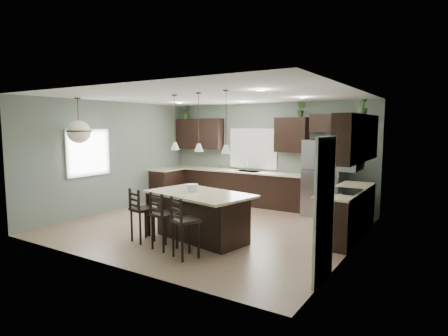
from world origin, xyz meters
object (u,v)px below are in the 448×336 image
at_px(kitchen_island, 199,217).
at_px(serving_dish, 192,188).
at_px(bar_stool_left, 143,215).
at_px(bar_stool_right, 186,227).
at_px(bar_stool_center, 164,221).
at_px(refrigerator, 324,178).
at_px(plant_back_left, 186,112).

relative_size(kitchen_island, serving_dish, 8.46).
xyz_separation_m(bar_stool_left, bar_stool_right, (1.23, -0.26, 0.01)).
relative_size(serving_dish, bar_stool_center, 0.23).
relative_size(bar_stool_left, bar_stool_right, 0.99).
bearing_deg(serving_dish, bar_stool_center, -91.53).
xyz_separation_m(refrigerator, bar_stool_right, (-1.00, -4.14, -0.40)).
bearing_deg(serving_dish, refrigerator, 63.73).
bearing_deg(refrigerator, kitchen_island, -113.12).
xyz_separation_m(refrigerator, serving_dish, (-1.58, -3.20, 0.07)).
distance_m(bar_stool_center, plant_back_left, 5.48).
relative_size(refrigerator, bar_stool_left, 1.80).
height_order(bar_stool_right, plant_back_left, plant_back_left).
relative_size(bar_stool_right, plant_back_left, 2.74).
bearing_deg(kitchen_island, bar_stool_center, -94.60).
height_order(serving_dish, bar_stool_right, serving_dish).
distance_m(bar_stool_center, bar_stool_right, 0.61).
height_order(kitchen_island, bar_stool_right, bar_stool_right).
bearing_deg(refrigerator, bar_stool_center, -111.84).
xyz_separation_m(kitchen_island, bar_stool_left, (-0.85, -0.64, 0.05)).
height_order(bar_stool_left, bar_stool_center, bar_stool_center).
distance_m(bar_stool_left, bar_stool_center, 0.65).
relative_size(refrigerator, kitchen_island, 0.91).
distance_m(refrigerator, bar_stool_center, 4.32).
bearing_deg(refrigerator, serving_dish, -116.27).
xyz_separation_m(bar_stool_left, plant_back_left, (-2.15, 4.13, 2.08)).
bearing_deg(bar_stool_left, bar_stool_right, 1.41).
relative_size(bar_stool_center, bar_stool_right, 1.00).
bearing_deg(plant_back_left, bar_stool_right, -52.45).
relative_size(refrigerator, plant_back_left, 4.87).
distance_m(serving_dish, bar_stool_left, 1.06).
bearing_deg(bar_stool_left, bar_stool_center, 3.22).
relative_size(bar_stool_center, plant_back_left, 2.73).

